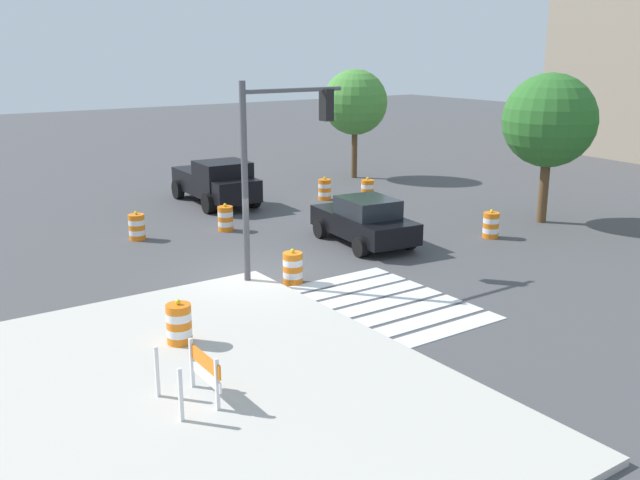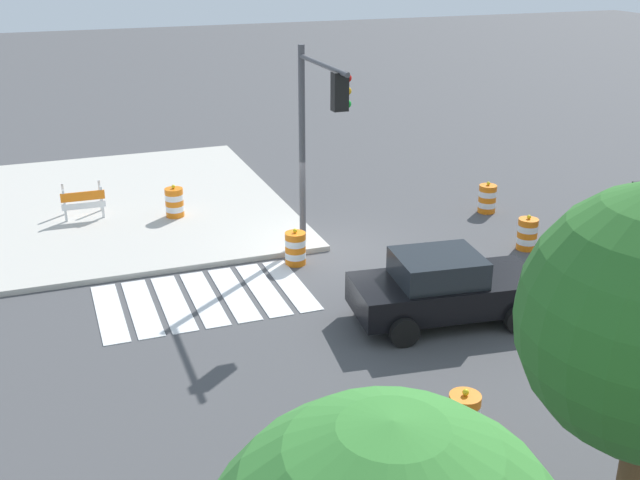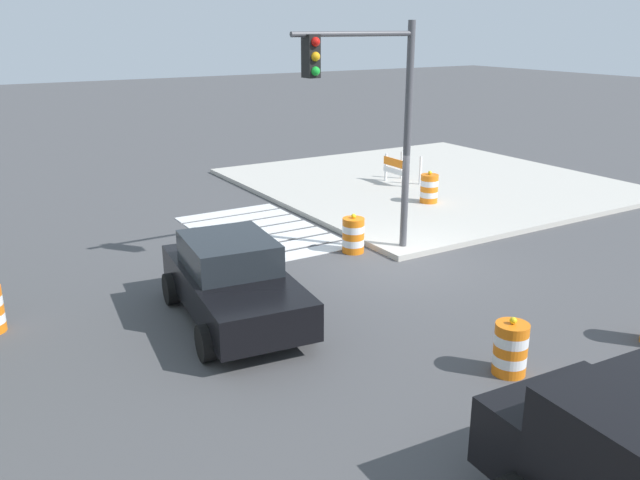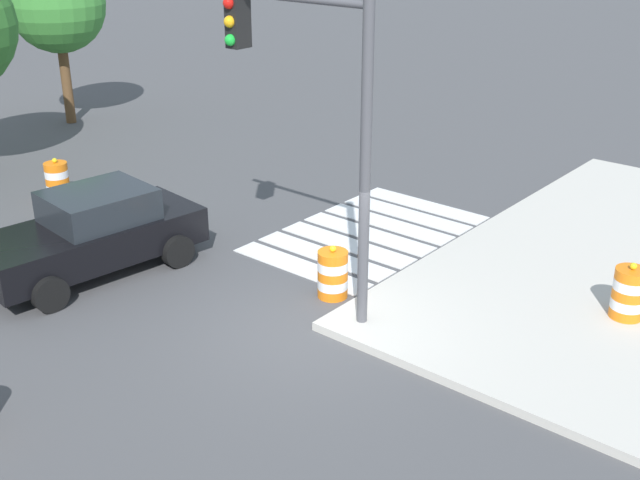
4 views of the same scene
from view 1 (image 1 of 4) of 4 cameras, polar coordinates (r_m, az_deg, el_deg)
name	(u,v)px [view 1 (image 1 of 4)]	position (r m, az deg, el deg)	size (l,w,h in m)	color
ground_plane	(256,276)	(21.01, -5.19, -2.87)	(120.00, 120.00, 0.00)	#474749
sidewalk_corner	(132,415)	(13.63, -14.82, -13.43)	(12.00, 12.00, 0.15)	#BCB7AD
crosswalk_stripes	(391,302)	(18.88, 5.69, -4.96)	(5.10, 3.20, 0.02)	silver
sports_car	(364,221)	(24.13, 3.59, 1.56)	(4.48, 2.51, 1.63)	black
pickup_truck	(217,182)	(30.54, -8.23, 4.62)	(5.25, 2.58, 1.92)	black
traffic_barrel_near_corner	(367,190)	(31.24, 3.83, 4.02)	(0.56, 0.56, 1.02)	orange
traffic_barrel_crosswalk_end	(293,268)	(20.15, -2.20, -2.25)	(0.56, 0.56, 1.02)	orange
traffic_barrel_median_near	(491,225)	(25.69, 13.54, 1.17)	(0.56, 0.56, 1.02)	orange
traffic_barrel_median_far	(137,227)	(25.52, -14.48, 1.02)	(0.56, 0.56, 1.02)	orange
traffic_barrel_far_curb	(226,219)	(26.17, -7.59, 1.72)	(0.56, 0.56, 1.02)	orange
traffic_barrel_lane_center	(325,189)	(31.31, 0.37, 4.07)	(0.56, 0.56, 1.02)	orange
traffic_barrel_on_sidewalk	(179,324)	(16.07, -11.24, -6.59)	(0.56, 0.56, 1.02)	orange
construction_barricade	(197,372)	(13.49, -9.86, -10.36)	(1.30, 0.79, 1.00)	silver
traffic_light_pole	(280,144)	(19.92, -3.26, 7.73)	(0.47, 3.29, 5.50)	#4C4C51
street_tree_streetside_near	(355,102)	(36.38, 2.82, 10.96)	(3.27, 3.27, 5.47)	brown
street_tree_streetside_mid	(549,121)	(28.02, 17.92, 9.09)	(3.48, 3.48, 5.62)	brown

